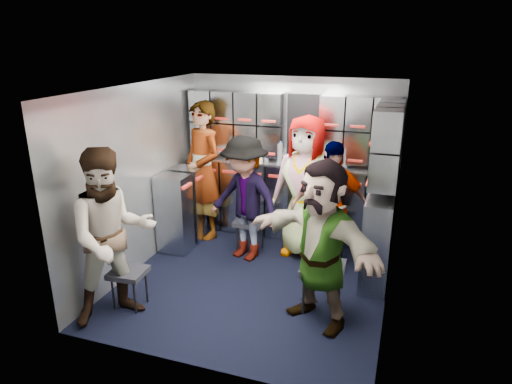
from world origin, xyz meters
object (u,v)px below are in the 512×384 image
(jump_seat_center, at_px, (307,221))
(attendant_arc_c, at_px, (305,187))
(attendant_arc_d, at_px, (329,207))
(attendant_standing, at_px, (203,171))
(attendant_arc_b, at_px, (245,199))
(jump_seat_mid_left, at_px, (250,224))
(jump_seat_near_left, at_px, (128,274))
(attendant_arc_a, at_px, (112,237))
(jump_seat_near_right, at_px, (323,270))
(jump_seat_mid_right, at_px, (330,231))
(attendant_arc_e, at_px, (321,244))

(jump_seat_center, xyz_separation_m, attendant_arc_c, (0.00, -0.18, 0.51))
(jump_seat_center, bearing_deg, attendant_arc_d, -54.23)
(attendant_standing, height_order, attendant_arc_b, attendant_standing)
(jump_seat_center, bearing_deg, jump_seat_mid_left, -152.02)
(attendant_arc_d, bearing_deg, jump_seat_center, 101.35)
(attendant_arc_d, bearing_deg, attendant_standing, 142.39)
(jump_seat_mid_left, bearing_deg, jump_seat_near_left, -114.93)
(attendant_arc_a, bearing_deg, jump_seat_near_right, -26.26)
(jump_seat_mid_right, relative_size, attendant_arc_a, 0.26)
(attendant_arc_c, bearing_deg, attendant_standing, -174.47)
(attendant_arc_b, bearing_deg, attendant_arc_c, 47.63)
(attendant_arc_e, bearing_deg, attendant_arc_b, 167.16)
(jump_seat_mid_right, height_order, attendant_arc_a, attendant_arc_a)
(attendant_arc_b, relative_size, attendant_arc_d, 0.99)
(jump_seat_center, bearing_deg, jump_seat_mid_right, -41.04)
(attendant_standing, xyz_separation_m, attendant_arc_e, (1.85, -1.47, -0.11))
(jump_seat_mid_right, bearing_deg, jump_seat_center, 138.96)
(attendant_arc_a, distance_m, attendant_arc_d, 2.35)
(jump_seat_near_left, relative_size, attendant_arc_e, 0.25)
(jump_seat_center, bearing_deg, jump_seat_near_left, -125.81)
(jump_seat_near_right, relative_size, attendant_arc_b, 0.33)
(jump_seat_center, xyz_separation_m, attendant_arc_b, (-0.65, -0.52, 0.40))
(attendant_arc_e, bearing_deg, jump_seat_near_left, -138.99)
(jump_seat_center, bearing_deg, attendant_arc_a, -123.39)
(jump_seat_near_left, bearing_deg, jump_seat_center, 54.19)
(jump_seat_near_left, relative_size, jump_seat_mid_left, 0.95)
(jump_seat_mid_left, xyz_separation_m, attendant_arc_c, (0.65, 0.16, 0.49))
(jump_seat_near_left, xyz_separation_m, jump_seat_mid_left, (0.73, 1.56, 0.02))
(attendant_arc_a, bearing_deg, attendant_arc_c, 6.49)
(attendant_standing, bearing_deg, jump_seat_mid_right, 23.28)
(jump_seat_near_left, distance_m, attendant_arc_d, 2.27)
(jump_seat_center, bearing_deg, jump_seat_near_right, -71.55)
(jump_seat_mid_left, bearing_deg, attendant_arc_c, 14.25)
(jump_seat_near_left, bearing_deg, attendant_arc_a, -90.00)
(jump_seat_mid_right, height_order, attendant_arc_e, attendant_arc_e)
(attendant_arc_b, bearing_deg, attendant_standing, 168.56)
(attendant_standing, bearing_deg, jump_seat_center, 33.78)
(jump_seat_near_right, distance_m, attendant_arc_c, 1.34)
(jump_seat_mid_left, height_order, jump_seat_near_right, jump_seat_near_right)
(jump_seat_mid_left, distance_m, attendant_standing, 0.96)
(jump_seat_mid_right, height_order, attendant_arc_c, attendant_arc_c)
(attendant_arc_e, bearing_deg, attendant_arc_d, 125.71)
(jump_seat_center, relative_size, attendant_arc_e, 0.27)
(jump_seat_mid_right, distance_m, attendant_arc_e, 1.31)
(attendant_standing, height_order, attendant_arc_c, attendant_standing)
(jump_seat_near_right, xyz_separation_m, attendant_arc_b, (-1.10, 0.84, 0.32))
(jump_seat_mid_left, distance_m, attendant_arc_d, 1.08)
(jump_seat_center, height_order, jump_seat_near_right, jump_seat_near_right)
(jump_seat_near_right, bearing_deg, attendant_arc_a, -158.55)
(attendant_standing, relative_size, attendant_arc_a, 1.08)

